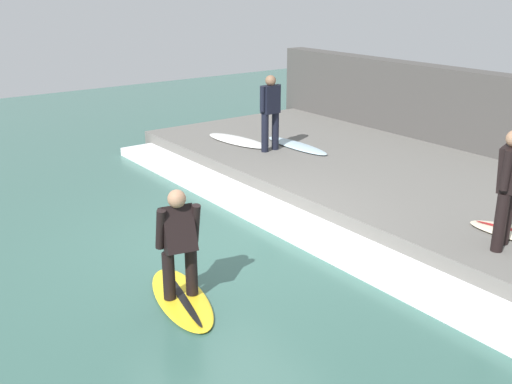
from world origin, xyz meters
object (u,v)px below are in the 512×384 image
at_px(surfer_waiting_near, 270,109).
at_px(surfer_waiting_far, 509,183).
at_px(surfboard_riding, 181,298).
at_px(surfboard_spare, 237,141).
at_px(surfer_riding, 179,239).
at_px(surfboard_waiting_near, 297,145).

height_order(surfer_waiting_near, surfer_waiting_far, surfer_waiting_far).
bearing_deg(surfboard_riding, surfer_waiting_near, 41.08).
bearing_deg(surfboard_spare, surfer_riding, -131.25).
height_order(surfer_waiting_near, surfboard_spare, surfer_waiting_near).
distance_m(surfer_waiting_far, surfboard_spare, 6.46).
height_order(surfboard_riding, surfer_waiting_near, surfer_waiting_near).
bearing_deg(surfboard_spare, surfer_waiting_near, -81.61).
relative_size(surfer_waiting_far, surfboard_spare, 0.86).
bearing_deg(surfer_riding, surfer_waiting_near, 41.08).
relative_size(surfboard_riding, surfer_waiting_far, 1.13).
relative_size(surfer_waiting_near, surfboard_waiting_near, 0.84).
xyz_separation_m(surfer_waiting_near, surfer_waiting_far, (-0.49, -5.45, 0.01)).
height_order(surfer_riding, surfboard_waiting_near, surfer_riding).
bearing_deg(surfboard_riding, surfer_waiting_far, -26.74).
bearing_deg(surfboard_waiting_near, surfboard_riding, -143.62).
height_order(surfer_waiting_far, surfboard_spare, surfer_waiting_far).
bearing_deg(surfboard_riding, surfboard_waiting_near, 36.38).
bearing_deg(surfboard_riding, surfboard_spare, 48.75).
relative_size(surfer_waiting_near, surfer_waiting_far, 0.98).
bearing_deg(surfer_waiting_far, surfboard_waiting_near, 78.34).
bearing_deg(surfer_riding, surfboard_spare, 48.75).
xyz_separation_m(surfer_riding, surfboard_spare, (4.00, 4.56, -0.39)).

